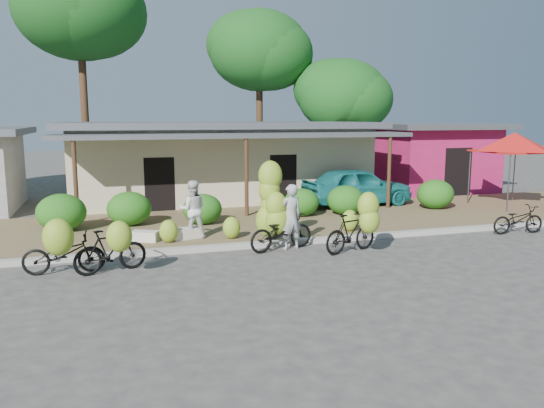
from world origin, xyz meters
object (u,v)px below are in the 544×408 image
at_px(bike_center, 276,216).
at_px(red_canopy, 514,142).
at_px(bystander, 192,209).
at_px(tree_far_center, 75,6).
at_px(teal_van, 357,186).
at_px(tree_near_right, 338,94).
at_px(bike_far_left, 63,250).
at_px(bike_far_right, 518,220).
at_px(bike_right, 356,227).
at_px(sack_far, 145,236).
at_px(sack_near, 186,233).
at_px(tree_center_right, 255,49).
at_px(bike_left, 112,248).
at_px(vendor, 291,217).

bearing_deg(bike_center, red_canopy, -87.90).
distance_m(bike_center, bystander, 2.50).
bearing_deg(tree_far_center, teal_van, -41.21).
distance_m(tree_near_right, red_canopy, 10.31).
height_order(bike_far_left, bike_center, bike_center).
bearing_deg(bike_far_right, bike_right, 102.72).
bearing_deg(bike_far_left, sack_far, -36.06).
bearing_deg(bike_far_left, teal_van, -55.69).
height_order(bike_center, sack_far, bike_center).
xyz_separation_m(tree_near_right, bike_right, (-5.84, -14.06, -4.10)).
bearing_deg(bystander, tree_far_center, -70.81).
bearing_deg(sack_near, bike_right, -32.59).
bearing_deg(tree_center_right, bike_left, -116.35).
height_order(tree_center_right, red_canopy, tree_center_right).
bearing_deg(bike_right, tree_center_right, -24.79).
bearing_deg(tree_near_right, bike_far_left, -133.22).
xyz_separation_m(bike_left, vendor, (4.64, 0.95, 0.30)).
xyz_separation_m(bike_left, sack_far, (0.91, 2.59, -0.33)).
distance_m(sack_near, teal_van, 8.28).
distance_m(bike_right, teal_van, 7.22).
distance_m(red_canopy, bike_far_left, 16.70).
relative_size(bike_right, vendor, 1.02).
relative_size(bike_center, bike_right, 1.32).
relative_size(bike_center, teal_van, 0.54).
relative_size(red_canopy, teal_van, 0.80).
height_order(tree_center_right, teal_van, tree_center_right).
relative_size(tree_far_center, tree_near_right, 1.67).
height_order(tree_far_center, red_canopy, tree_far_center).
bearing_deg(sack_far, bike_right, -26.86).
relative_size(red_canopy, bike_far_left, 1.90).
height_order(bike_far_left, sack_far, bike_far_left).
distance_m(tree_center_right, bike_far_left, 19.37).
relative_size(tree_far_center, tree_center_right, 1.20).
height_order(tree_near_right, bystander, tree_near_right).
relative_size(bike_center, sack_far, 3.18).
bearing_deg(tree_far_center, bike_far_left, -89.98).
height_order(red_canopy, bike_left, red_canopy).
xyz_separation_m(tree_center_right, sack_far, (-7.02, -13.44, -6.93)).
bearing_deg(bike_center, bike_left, 90.00).
bearing_deg(red_canopy, tree_center_right, 121.21).
bearing_deg(tree_near_right, bike_center, -120.70).
height_order(sack_far, teal_van, teal_van).
height_order(bike_center, teal_van, bike_center).
bearing_deg(tree_far_center, bystander, -75.56).
distance_m(bike_right, bystander, 4.66).
height_order(red_canopy, sack_far, red_canopy).
bearing_deg(bystander, bike_right, 150.16).
bearing_deg(tree_near_right, teal_van, -108.81).
height_order(bike_far_right, teal_van, teal_van).
distance_m(bike_far_left, teal_van, 12.12).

